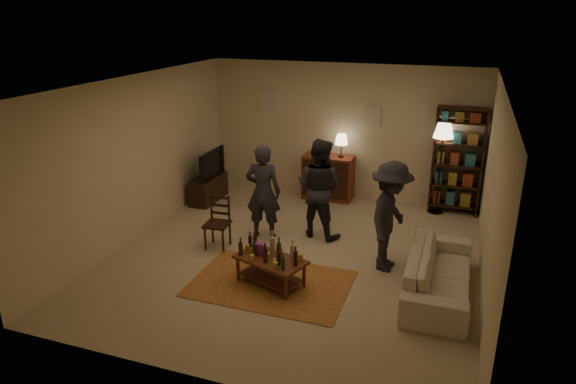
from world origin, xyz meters
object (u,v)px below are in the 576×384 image
at_px(tv_stand, 208,182).
at_px(bookshelf, 457,160).
at_px(sofa, 439,274).
at_px(person_left, 263,192).
at_px(person_by_sofa, 390,217).
at_px(floor_lamp, 443,137).
at_px(coffee_table, 270,260).
at_px(person_right, 319,188).
at_px(dresser, 328,176).
at_px(dining_chair, 218,220).

relative_size(tv_stand, bookshelf, 0.52).
distance_m(sofa, person_left, 3.12).
relative_size(bookshelf, person_by_sofa, 1.21).
xyz_separation_m(bookshelf, floor_lamp, (-0.29, -0.13, 0.45)).
relative_size(coffee_table, person_by_sofa, 0.66).
bearing_deg(floor_lamp, bookshelf, 24.18).
relative_size(floor_lamp, person_left, 1.08).
xyz_separation_m(tv_stand, person_right, (2.56, -0.88, 0.47)).
bearing_deg(tv_stand, dresser, 22.07).
bearing_deg(tv_stand, coffee_table, -48.60).
xyz_separation_m(dresser, person_right, (0.31, -1.80, 0.37)).
bearing_deg(floor_lamp, person_by_sofa, -101.77).
relative_size(bookshelf, floor_lamp, 1.16).
bearing_deg(dresser, person_left, -104.03).
height_order(tv_stand, floor_lamp, floor_lamp).
relative_size(tv_stand, person_by_sofa, 0.64).
distance_m(bookshelf, person_by_sofa, 2.80).
relative_size(tv_stand, person_left, 0.65).
height_order(tv_stand, sofa, tv_stand).
bearing_deg(dresser, floor_lamp, -1.69).
bearing_deg(bookshelf, coffee_table, -121.95).
xyz_separation_m(dining_chair, tv_stand, (-1.15, 1.84, -0.07)).
bearing_deg(person_left, dresser, -112.14).
distance_m(dresser, bookshelf, 2.50).
distance_m(bookshelf, floor_lamp, 0.55).
relative_size(dining_chair, dresser, 0.64).
bearing_deg(person_by_sofa, bookshelf, -9.81).
xyz_separation_m(bookshelf, person_by_sofa, (-0.82, -2.67, -0.20)).
relative_size(bookshelf, person_left, 1.24).
height_order(coffee_table, dresser, dresser).
distance_m(tv_stand, sofa, 5.14).
bearing_deg(coffee_table, bookshelf, 58.05).
bearing_deg(person_right, person_left, 36.87).
height_order(dining_chair, dresser, dresser).
bearing_deg(person_right, bookshelf, -125.87).
distance_m(dining_chair, bookshelf, 4.56).
relative_size(sofa, person_by_sofa, 1.26).
xyz_separation_m(floor_lamp, person_by_sofa, (-0.53, -2.54, -0.65)).
xyz_separation_m(floor_lamp, sofa, (0.24, -3.05, -1.18)).
height_order(sofa, person_left, person_left).
bearing_deg(person_right, dining_chair, 47.14).
bearing_deg(dining_chair, floor_lamp, 35.33).
relative_size(dresser, bookshelf, 0.67).
relative_size(tv_stand, sofa, 0.51).
xyz_separation_m(dining_chair, bookshelf, (3.54, 2.82, 0.58)).
bearing_deg(tv_stand, person_right, -19.00).
distance_m(coffee_table, sofa, 2.31).
xyz_separation_m(floor_lamp, person_right, (-1.84, -1.73, -0.63)).
xyz_separation_m(person_right, person_by_sofa, (1.31, -0.81, -0.02)).
bearing_deg(person_left, person_right, -164.15).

